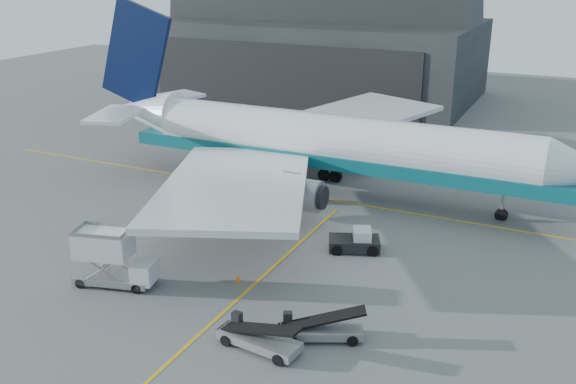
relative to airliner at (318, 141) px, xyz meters
The scene contains 9 objects.
ground 22.64m from the airliner, 80.76° to the right, with size 200.00×200.00×0.00m, color #565659.
taxi_lines 10.98m from the airliner, 68.79° to the right, with size 80.00×42.12×0.02m.
hangar 47.15m from the airliner, 113.16° to the left, with size 50.00×28.30×28.00m.
airliner is the anchor object (origin of this frame).
catering_truck 24.31m from the airliner, 102.53° to the right, with size 6.01×3.44×3.90m.
pushback_tug 14.32m from the airliner, 54.39° to the right, with size 4.40×3.48×1.79m.
belt_loader_a 26.08m from the airliner, 66.52° to the right, with size 5.16×3.58×1.98m.
belt_loader_b 27.43m from the airliner, 74.10° to the right, with size 5.39×2.34×2.02m.
traffic_cone 20.20m from the airliner, 83.26° to the right, with size 0.39×0.39×0.56m.
Camera 1 is at (19.07, -32.20, 21.25)m, focal length 40.00 mm.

